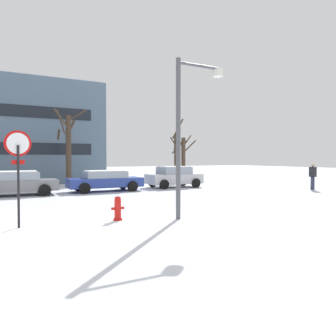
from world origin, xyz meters
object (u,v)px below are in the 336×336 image
at_px(stop_sign, 18,160).
at_px(pedestrian_crossing, 313,175).
at_px(parked_car_silver, 174,177).
at_px(parked_car_blue, 105,180).
at_px(parked_car_gray, 15,183).
at_px(fire_hydrant, 118,207).
at_px(street_lamp, 187,121).

xyz_separation_m(stop_sign, pedestrian_crossing, (17.62, 3.45, -1.02)).
bearing_deg(parked_car_silver, parked_car_blue, -177.18).
bearing_deg(parked_car_blue, pedestrian_crossing, -24.67).
xyz_separation_m(parked_car_gray, parked_car_blue, (5.07, -0.11, -0.02)).
bearing_deg(parked_car_silver, stop_sign, -138.75).
height_order(fire_hydrant, parked_car_gray, parked_car_gray).
height_order(parked_car_blue, parked_car_silver, parked_car_silver).
distance_m(stop_sign, street_lamp, 5.47).
bearing_deg(fire_hydrant, parked_car_silver, 51.39).
bearing_deg(stop_sign, parked_car_silver, 41.25).
relative_size(parked_car_gray, pedestrian_crossing, 2.57).
bearing_deg(parked_car_blue, parked_car_silver, 2.82).
distance_m(parked_car_blue, parked_car_silver, 5.08).
relative_size(stop_sign, fire_hydrant, 3.38).
xyz_separation_m(fire_hydrant, street_lamp, (2.23, -0.78, 2.92)).
distance_m(stop_sign, parked_car_gray, 9.23).
bearing_deg(street_lamp, fire_hydrant, 160.67).
height_order(stop_sign, pedestrian_crossing, stop_sign).
height_order(fire_hydrant, pedestrian_crossing, pedestrian_crossing).
height_order(street_lamp, parked_car_gray, street_lamp).
xyz_separation_m(stop_sign, parked_car_silver, (10.57, 9.27, -1.26)).
xyz_separation_m(stop_sign, street_lamp, (5.20, -1.02, 1.33)).
xyz_separation_m(fire_hydrant, parked_car_gray, (-2.54, 9.37, 0.27)).
height_order(parked_car_gray, pedestrian_crossing, pedestrian_crossing).
xyz_separation_m(parked_car_gray, pedestrian_crossing, (17.19, -5.67, 0.29)).
distance_m(parked_car_gray, pedestrian_crossing, 18.10).
distance_m(stop_sign, pedestrian_crossing, 17.98).
height_order(fire_hydrant, street_lamp, street_lamp).
height_order(parked_car_gray, parked_car_blue, parked_car_gray).
distance_m(fire_hydrant, parked_car_blue, 9.60).
distance_m(street_lamp, parked_car_silver, 11.89).
distance_m(fire_hydrant, parked_car_gray, 9.71).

